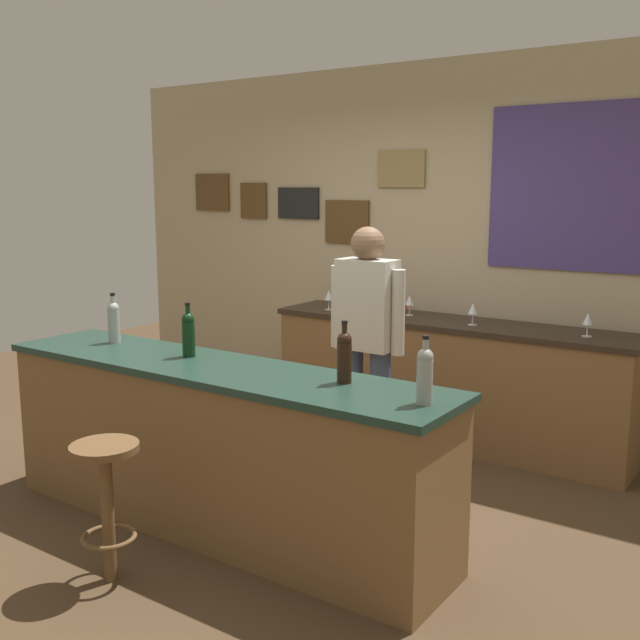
% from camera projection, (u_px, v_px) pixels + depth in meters
% --- Properties ---
extents(ground_plane, '(10.00, 10.00, 0.00)m').
position_uv_depth(ground_plane, '(264.00, 502.00, 4.44)').
color(ground_plane, '#4C3823').
extents(back_wall, '(6.00, 0.09, 2.80)m').
position_uv_depth(back_wall, '(427.00, 244.00, 5.83)').
color(back_wall, tan).
rests_on(back_wall, ground_plane).
extents(bar_counter, '(2.76, 0.60, 0.92)m').
position_uv_depth(bar_counter, '(217.00, 448.00, 4.04)').
color(bar_counter, brown).
rests_on(bar_counter, ground_plane).
extents(side_counter, '(2.72, 0.56, 0.90)m').
position_uv_depth(side_counter, '(447.00, 381.00, 5.48)').
color(side_counter, brown).
rests_on(side_counter, ground_plane).
extents(bartender, '(0.52, 0.21, 1.62)m').
position_uv_depth(bartender, '(367.00, 337.00, 4.63)').
color(bartender, '#384766').
rests_on(bartender, ground_plane).
extents(bar_stool, '(0.32, 0.32, 0.68)m').
position_uv_depth(bar_stool, '(107.00, 489.00, 3.49)').
color(bar_stool, brown).
rests_on(bar_stool, ground_plane).
extents(wine_bottle_a, '(0.07, 0.07, 0.31)m').
position_uv_depth(wine_bottle_a, '(114.00, 321.00, 4.51)').
color(wine_bottle_a, '#999E99').
rests_on(wine_bottle_a, bar_counter).
extents(wine_bottle_b, '(0.07, 0.07, 0.31)m').
position_uv_depth(wine_bottle_b, '(188.00, 333.00, 4.14)').
color(wine_bottle_b, black).
rests_on(wine_bottle_b, bar_counter).
extents(wine_bottle_c, '(0.07, 0.07, 0.31)m').
position_uv_depth(wine_bottle_c, '(344.00, 355.00, 3.59)').
color(wine_bottle_c, black).
rests_on(wine_bottle_c, bar_counter).
extents(wine_bottle_d, '(0.07, 0.07, 0.31)m').
position_uv_depth(wine_bottle_d, '(425.00, 374.00, 3.23)').
color(wine_bottle_d, '#999E99').
rests_on(wine_bottle_d, bar_counter).
extents(wine_glass_a, '(0.07, 0.07, 0.16)m').
position_uv_depth(wine_glass_a, '(329.00, 296.00, 5.85)').
color(wine_glass_a, silver).
rests_on(wine_glass_a, side_counter).
extents(wine_glass_b, '(0.07, 0.07, 0.16)m').
position_uv_depth(wine_glass_b, '(410.00, 301.00, 5.60)').
color(wine_glass_b, silver).
rests_on(wine_glass_b, side_counter).
extents(wine_glass_c, '(0.07, 0.07, 0.16)m').
position_uv_depth(wine_glass_c, '(473.00, 310.00, 5.20)').
color(wine_glass_c, silver).
rests_on(wine_glass_c, side_counter).
extents(wine_glass_d, '(0.07, 0.07, 0.16)m').
position_uv_depth(wine_glass_d, '(588.00, 320.00, 4.80)').
color(wine_glass_d, silver).
rests_on(wine_glass_d, side_counter).
extents(coffee_mug, '(0.12, 0.08, 0.09)m').
position_uv_depth(coffee_mug, '(398.00, 308.00, 5.66)').
color(coffee_mug, '#B2332D').
rests_on(coffee_mug, side_counter).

